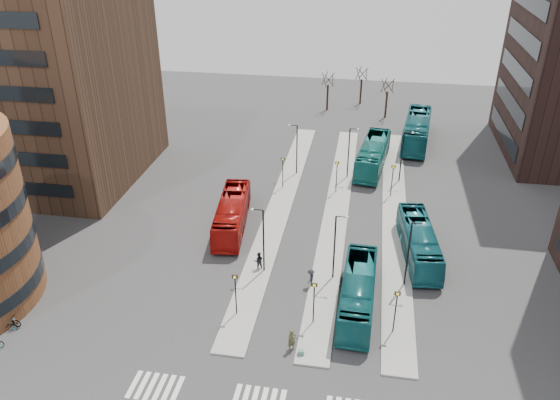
% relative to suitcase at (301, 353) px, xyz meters
% --- Properties ---
extents(island_left, '(2.50, 45.00, 0.15)m').
position_rel_suitcase_xyz_m(island_left, '(-5.14, 21.54, -0.18)').
color(island_left, gray).
rests_on(island_left, ground).
extents(island_mid, '(2.50, 45.00, 0.15)m').
position_rel_suitcase_xyz_m(island_mid, '(0.86, 21.54, -0.18)').
color(island_mid, gray).
rests_on(island_mid, ground).
extents(island_right, '(2.50, 45.00, 0.15)m').
position_rel_suitcase_xyz_m(island_right, '(6.86, 21.54, -0.18)').
color(island_right, gray).
rests_on(island_right, ground).
extents(suitcase, '(0.48, 0.42, 0.51)m').
position_rel_suitcase_xyz_m(suitcase, '(0.00, 0.00, 0.00)').
color(suitcase, navy).
rests_on(suitcase, ground).
extents(red_bus, '(3.80, 11.18, 3.05)m').
position_rel_suitcase_xyz_m(red_bus, '(-9.09, 16.41, 1.27)').
color(red_bus, '#A4100C').
rests_on(red_bus, ground).
extents(teal_bus_a, '(2.80, 10.70, 2.96)m').
position_rel_suitcase_xyz_m(teal_bus_a, '(3.67, 6.08, 1.23)').
color(teal_bus_a, '#12585E').
rests_on(teal_bus_a, ground).
extents(teal_bus_b, '(4.29, 12.21, 3.33)m').
position_rel_suitcase_xyz_m(teal_bus_b, '(4.30, 33.06, 1.41)').
color(teal_bus_b, '#156A66').
rests_on(teal_bus_b, ground).
extents(teal_bus_c, '(3.72, 10.95, 2.99)m').
position_rel_suitcase_xyz_m(teal_bus_c, '(8.76, 14.33, 1.24)').
color(teal_bus_c, '#145D68').
rests_on(teal_bus_c, ground).
extents(teal_bus_d, '(4.57, 13.49, 3.68)m').
position_rel_suitcase_xyz_m(teal_bus_d, '(9.92, 41.99, 1.59)').
color(teal_bus_d, '#145B64').
rests_on(teal_bus_d, ground).
extents(traveller, '(0.77, 0.72, 1.76)m').
position_rel_suitcase_xyz_m(traveller, '(-0.73, 0.54, 0.63)').
color(traveller, '#46452A').
rests_on(traveller, ground).
extents(commuter_a, '(0.98, 0.85, 1.72)m').
position_rel_suitcase_xyz_m(commuter_a, '(-5.07, 9.82, 0.61)').
color(commuter_a, black).
rests_on(commuter_a, ground).
extents(commuter_b, '(0.46, 1.03, 1.72)m').
position_rel_suitcase_xyz_m(commuter_b, '(2.33, 7.50, 0.61)').
color(commuter_b, black).
rests_on(commuter_b, ground).
extents(commuter_c, '(0.79, 1.13, 1.60)m').
position_rel_suitcase_xyz_m(commuter_c, '(-0.29, 8.22, 0.55)').
color(commuter_c, black).
rests_on(commuter_c, ground).
extents(bicycle_mid, '(1.82, 0.62, 1.08)m').
position_rel_suitcase_xyz_m(bicycle_mid, '(-22.14, -0.67, 0.29)').
color(bicycle_mid, gray).
rests_on(bicycle_mid, ground).
extents(bicycle_far, '(1.66, 0.79, 0.84)m').
position_rel_suitcase_xyz_m(bicycle_far, '(-22.14, -1.01, 0.16)').
color(bicycle_far, gray).
rests_on(bicycle_far, ground).
extents(office_block, '(25.00, 20.12, 22.00)m').
position_rel_suitcase_xyz_m(office_block, '(-35.14, 25.52, 10.75)').
color(office_block, '#442E20').
rests_on(office_block, ground).
extents(sign_poles, '(12.45, 22.12, 3.65)m').
position_rel_suitcase_xyz_m(sign_poles, '(0.46, 14.54, 2.15)').
color(sign_poles, black).
rests_on(sign_poles, ground).
extents(lamp_posts, '(14.04, 20.24, 6.12)m').
position_rel_suitcase_xyz_m(lamp_posts, '(1.50, 19.54, 3.33)').
color(lamp_posts, black).
rests_on(lamp_posts, ground).
extents(bare_trees, '(10.97, 8.14, 5.90)m').
position_rel_suitcase_xyz_m(bare_trees, '(1.53, 54.21, 2.47)').
color(bare_trees, black).
rests_on(bare_trees, ground).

